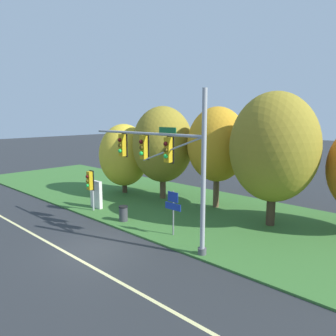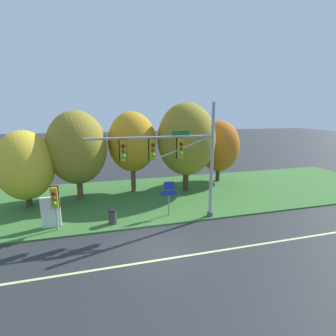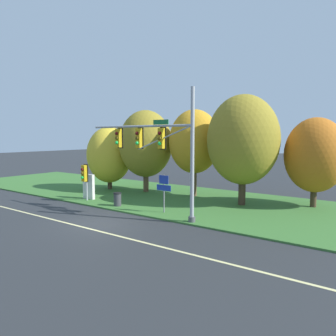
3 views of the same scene
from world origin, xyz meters
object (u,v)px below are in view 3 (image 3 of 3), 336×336
pedestrian_signal_near_kerb (85,175)px  info_kiosk (89,187)px  tree_tall_centre (315,155)px  tree_nearest_road (109,155)px  tree_mid_verge (243,140)px  route_sign_post (164,188)px  trash_bin (117,199)px  traffic_signal_mast (158,145)px  tree_behind_signpost (194,142)px  tree_left_of_mast (146,144)px

pedestrian_signal_near_kerb → info_kiosk: 1.28m
tree_tall_centre → tree_nearest_road: bearing=-170.2°
tree_mid_verge → info_kiosk: 12.09m
route_sign_post → trash_bin: route_sign_post is taller
pedestrian_signal_near_kerb → tree_tall_centre: tree_tall_centre is taller
route_sign_post → pedestrian_signal_near_kerb: bearing=-176.0°
pedestrian_signal_near_kerb → info_kiosk: size_ratio=1.44×
traffic_signal_mast → tree_mid_verge: (2.80, 6.01, 0.24)m
traffic_signal_mast → tree_tall_centre: (7.04, 8.24, -0.77)m
tree_behind_signpost → tree_mid_verge: tree_mid_verge is taller
trash_bin → traffic_signal_mast: bearing=-7.9°
pedestrian_signal_near_kerb → tree_mid_verge: (10.04, 5.61, 2.62)m
traffic_signal_mast → tree_mid_verge: 6.64m
route_sign_post → tree_left_of_mast: bearing=138.2°
traffic_signal_mast → tree_behind_signpost: 7.18m
tree_nearest_road → info_kiosk: bearing=-63.5°
tree_mid_verge → tree_tall_centre: tree_mid_verge is taller
tree_behind_signpost → trash_bin: 7.84m
traffic_signal_mast → trash_bin: (-4.01, 0.56, -3.84)m
tree_behind_signpost → info_kiosk: size_ratio=3.65×
tree_nearest_road → trash_bin: tree_nearest_road is taller
tree_tall_centre → info_kiosk: (-14.67, -7.14, -2.60)m
traffic_signal_mast → tree_mid_verge: tree_mid_verge is taller
tree_mid_verge → traffic_signal_mast: bearing=-115.0°
tree_behind_signpost → tree_tall_centre: tree_behind_signpost is taller
tree_nearest_road → trash_bin: size_ratio=6.07×
tree_behind_signpost → trash_bin: size_ratio=7.46×
tree_left_of_mast → tree_mid_verge: bearing=-1.2°
route_sign_post → trash_bin: 3.95m
info_kiosk → tree_left_of_mast: bearing=74.0°
tree_left_of_mast → tree_tall_centre: 13.37m
tree_nearest_road → tree_left_of_mast: 3.82m
traffic_signal_mast → tree_left_of_mast: bearing=134.8°
tree_left_of_mast → traffic_signal_mast: bearing=-45.2°
tree_nearest_road → trash_bin: 7.92m
tree_left_of_mast → info_kiosk: tree_left_of_mast is taller
tree_nearest_road → tree_left_of_mast: tree_left_of_mast is taller
tree_tall_centre → trash_bin: bearing=-145.2°
route_sign_post → tree_behind_signpost: size_ratio=0.35×
route_sign_post → tree_nearest_road: bearing=155.0°
route_sign_post → tree_behind_signpost: bearing=103.8°
pedestrian_signal_near_kerb → trash_bin: (3.23, 0.15, -1.46)m
tree_behind_signpost → tree_mid_verge: bearing=-11.9°
traffic_signal_mast → tree_tall_centre: bearing=49.5°
route_sign_post → tree_behind_signpost: tree_behind_signpost is taller
pedestrian_signal_near_kerb → tree_mid_verge: 11.79m
traffic_signal_mast → pedestrian_signal_near_kerb: size_ratio=2.93×
pedestrian_signal_near_kerb → route_sign_post: (7.00, 0.49, -0.35)m
tree_nearest_road → info_kiosk: (2.11, -4.23, -2.17)m
tree_behind_signpost → info_kiosk: 9.00m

